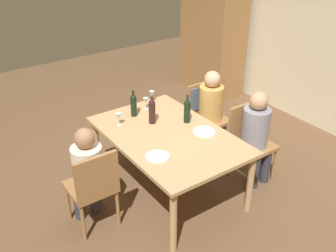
# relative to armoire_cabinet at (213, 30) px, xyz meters

# --- Properties ---
(ground_plane) EXTENTS (10.00, 10.00, 0.00)m
(ground_plane) POSITION_rel_armoire_cabinet_xyz_m (1.97, -2.32, -1.10)
(ground_plane) COLOR brown
(rear_room_partition) EXTENTS (6.40, 0.12, 2.70)m
(rear_room_partition) POSITION_rel_armoire_cabinet_xyz_m (1.97, 0.45, 0.25)
(rear_room_partition) COLOR beige
(rear_room_partition) RESTS_ON ground_plane
(armoire_cabinet) EXTENTS (1.18, 0.62, 2.18)m
(armoire_cabinet) POSITION_rel_armoire_cabinet_xyz_m (0.00, 0.00, 0.00)
(armoire_cabinet) COLOR olive
(armoire_cabinet) RESTS_ON ground_plane
(dining_table) EXTENTS (1.73, 1.14, 0.75)m
(dining_table) POSITION_rel_armoire_cabinet_xyz_m (1.97, -2.32, -0.42)
(dining_table) COLOR tan
(dining_table) RESTS_ON ground_plane
(chair_near) EXTENTS (0.44, 0.44, 0.92)m
(chair_near) POSITION_rel_armoire_cabinet_xyz_m (2.05, -3.27, -0.56)
(chair_near) COLOR olive
(chair_near) RESTS_ON ground_plane
(chair_far_right) EXTENTS (0.44, 0.44, 0.92)m
(chair_far_right) POSITION_rel_armoire_cabinet_xyz_m (2.27, -1.37, -0.56)
(chair_far_right) COLOR olive
(chair_far_right) RESTS_ON ground_plane
(chair_far_left) EXTENTS (0.46, 0.44, 0.92)m
(chair_far_left) POSITION_rel_armoire_cabinet_xyz_m (1.45, -1.37, -0.50)
(chair_far_left) COLOR olive
(chair_far_left) RESTS_ON ground_plane
(person_woman_host) EXTENTS (0.35, 0.30, 1.12)m
(person_woman_host) POSITION_rel_armoire_cabinet_xyz_m (1.94, -3.27, -0.45)
(person_woman_host) COLOR #33333D
(person_woman_host) RESTS_ON ground_plane
(person_man_bearded) EXTENTS (0.36, 0.31, 1.15)m
(person_man_bearded) POSITION_rel_armoire_cabinet_xyz_m (2.38, -1.37, -0.44)
(person_man_bearded) COLOR #33333D
(person_man_bearded) RESTS_ON ground_plane
(person_man_guest) EXTENTS (0.36, 0.31, 1.14)m
(person_man_guest) POSITION_rel_armoire_cabinet_xyz_m (1.60, -1.37, -0.44)
(person_man_guest) COLOR #33333D
(person_man_guest) RESTS_ON ground_plane
(wine_bottle_tall_green) EXTENTS (0.07, 0.07, 0.33)m
(wine_bottle_tall_green) POSITION_rel_armoire_cabinet_xyz_m (1.86, -1.98, -0.20)
(wine_bottle_tall_green) COLOR black
(wine_bottle_tall_green) RESTS_ON dining_table
(wine_bottle_dark_red) EXTENTS (0.08, 0.08, 0.33)m
(wine_bottle_dark_red) POSITION_rel_armoire_cabinet_xyz_m (1.65, -2.32, -0.19)
(wine_bottle_dark_red) COLOR black
(wine_bottle_dark_red) RESTS_ON dining_table
(wine_bottle_short_olive) EXTENTS (0.07, 0.07, 0.32)m
(wine_bottle_short_olive) POSITION_rel_armoire_cabinet_xyz_m (1.38, -2.40, -0.20)
(wine_bottle_short_olive) COLOR black
(wine_bottle_short_olive) RESTS_ON dining_table
(wine_glass_near_left) EXTENTS (0.07, 0.07, 0.15)m
(wine_glass_near_left) POSITION_rel_armoire_cabinet_xyz_m (1.19, -2.02, -0.24)
(wine_glass_near_left) COLOR silver
(wine_glass_near_left) RESTS_ON dining_table
(wine_glass_centre) EXTENTS (0.07, 0.07, 0.15)m
(wine_glass_centre) POSITION_rel_armoire_cabinet_xyz_m (1.31, -2.19, -0.24)
(wine_glass_centre) COLOR silver
(wine_glass_centre) RESTS_ON dining_table
(wine_glass_near_right) EXTENTS (0.07, 0.07, 0.15)m
(wine_glass_near_right) POSITION_rel_armoire_cabinet_xyz_m (1.48, -2.66, -0.24)
(wine_glass_near_right) COLOR silver
(wine_glass_near_right) RESTS_ON dining_table
(dinner_plate_host) EXTENTS (0.25, 0.25, 0.01)m
(dinner_plate_host) POSITION_rel_armoire_cabinet_xyz_m (2.16, -1.97, -0.34)
(dinner_plate_host) COLOR white
(dinner_plate_host) RESTS_ON dining_table
(dinner_plate_guest_left) EXTENTS (0.24, 0.24, 0.01)m
(dinner_plate_guest_left) POSITION_rel_armoire_cabinet_xyz_m (2.28, -2.66, -0.34)
(dinner_plate_guest_left) COLOR silver
(dinner_plate_guest_left) RESTS_ON dining_table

